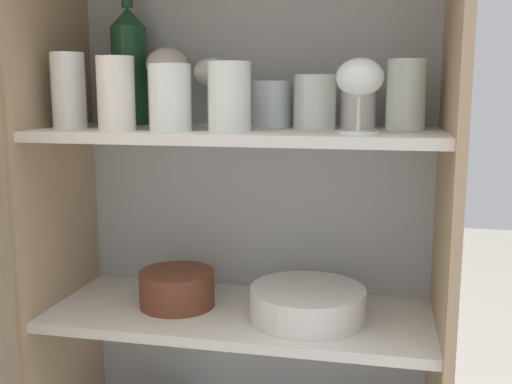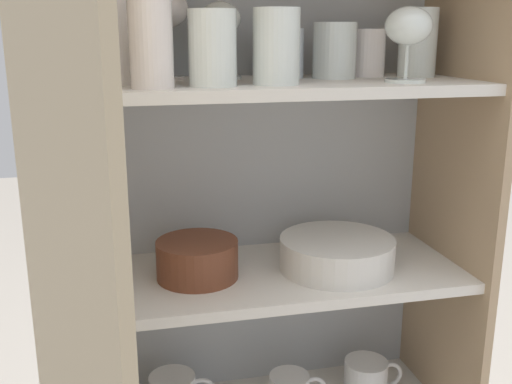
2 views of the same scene
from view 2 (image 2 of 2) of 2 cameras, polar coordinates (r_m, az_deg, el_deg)
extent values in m
cube|color=#B2B7BC|center=(1.31, -0.80, -3.98)|extent=(0.80, 0.02, 1.38)
cube|color=tan|center=(1.14, -18.63, -7.80)|extent=(0.02, 0.34, 1.38)
cube|color=tan|center=(1.31, 17.76, -4.76)|extent=(0.02, 0.34, 1.38)
cube|color=silver|center=(1.18, 0.90, -8.00)|extent=(0.76, 0.30, 0.02)
cube|color=silver|center=(1.09, 0.98, 9.98)|extent=(0.76, 0.30, 0.02)
cylinder|color=white|center=(1.16, 7.48, 13.21)|extent=(0.08, 0.08, 0.10)
cylinder|color=white|center=(1.17, 2.58, 13.06)|extent=(0.08, 0.08, 0.09)
cylinder|color=white|center=(1.02, 2.17, 13.68)|extent=(0.08, 0.08, 0.12)
cylinder|color=white|center=(0.99, -4.17, 13.51)|extent=(0.08, 0.08, 0.12)
cylinder|color=white|center=(1.00, -16.92, 13.62)|extent=(0.06, 0.06, 0.14)
cylinder|color=white|center=(1.23, 15.16, 13.57)|extent=(0.07, 0.07, 0.13)
cylinder|color=silver|center=(1.05, -13.03, 13.79)|extent=(0.07, 0.07, 0.14)
cylinder|color=silver|center=(1.22, 10.56, 12.90)|extent=(0.07, 0.07, 0.09)
cylinder|color=silver|center=(0.96, -9.97, 13.69)|extent=(0.07, 0.07, 0.13)
cylinder|color=white|center=(1.09, 14.02, 10.25)|extent=(0.07, 0.07, 0.01)
cylinder|color=white|center=(1.09, 14.12, 11.90)|extent=(0.01, 0.01, 0.06)
ellipsoid|color=white|center=(1.09, 14.33, 15.09)|extent=(0.08, 0.08, 0.06)
cylinder|color=silver|center=(1.13, -8.48, 10.69)|extent=(0.07, 0.07, 0.01)
cylinder|color=silver|center=(1.13, -8.57, 12.97)|extent=(0.01, 0.01, 0.08)
ellipsoid|color=silver|center=(1.13, -8.73, 16.88)|extent=(0.09, 0.09, 0.07)
cylinder|color=white|center=(1.14, -3.34, 10.84)|extent=(0.07, 0.07, 0.01)
cylinder|color=white|center=(1.13, -3.37, 12.79)|extent=(0.01, 0.01, 0.07)
ellipsoid|color=white|center=(1.13, -3.43, 16.14)|extent=(0.08, 0.08, 0.06)
cylinder|color=#194728|center=(1.15, -13.53, 15.46)|extent=(0.07, 0.07, 0.20)
cylinder|color=silver|center=(1.20, 7.66, -7.02)|extent=(0.22, 0.22, 0.01)
cylinder|color=silver|center=(1.19, 7.68, -6.62)|extent=(0.22, 0.22, 0.01)
cylinder|color=silver|center=(1.19, 7.69, -6.22)|extent=(0.22, 0.22, 0.01)
cylinder|color=silver|center=(1.19, 7.71, -5.81)|extent=(0.22, 0.22, 0.01)
cylinder|color=silver|center=(1.18, 7.73, -5.41)|extent=(0.22, 0.22, 0.01)
cylinder|color=silver|center=(1.18, 7.74, -5.00)|extent=(0.22, 0.22, 0.01)
cylinder|color=silver|center=(1.18, 7.76, -4.58)|extent=(0.22, 0.22, 0.01)
cylinder|color=brown|center=(1.14, -5.61, -6.38)|extent=(0.15, 0.15, 0.07)
torus|color=brown|center=(1.13, -5.66, -4.85)|extent=(0.15, 0.15, 0.01)
cylinder|color=white|center=(1.39, 10.38, -17.18)|extent=(0.09, 0.09, 0.09)
torus|color=white|center=(1.41, 12.61, -16.62)|extent=(0.06, 0.01, 0.06)
camera|label=1|loc=(0.54, 83.79, 0.35)|focal=42.00mm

